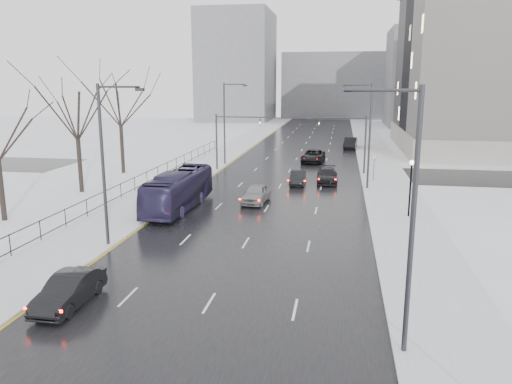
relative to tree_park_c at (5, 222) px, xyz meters
The scene contains 27 objects.
road 40.48m from the tree_park_c, 62.80° to the left, with size 16.00×150.00×0.04m, color black.
cross_road 30.30m from the tree_park_c, 52.37° to the left, with size 130.00×10.00×0.04m, color black.
sidewalk_left 36.88m from the tree_park_c, 77.47° to the left, with size 5.00×150.00×0.16m, color silver.
sidewalk_right 46.23m from the tree_park_c, 51.15° to the left, with size 5.00×150.00×0.16m, color silver.
park_strip 36.03m from the tree_park_c, 92.39° to the left, with size 14.00×150.00×0.12m, color white.
tree_park_c is the anchor object (origin of this frame).
tree_park_d 10.02m from the tree_park_c, 86.00° to the left, with size 8.75×8.75×12.50m, color black, non-canonical shape.
tree_park_e 20.00m from the tree_park_c, 89.14° to the left, with size 9.45×9.45×13.50m, color black, non-canonical shape.
iron_fence 8.19m from the tree_park_c, 47.49° to the left, with size 0.06×70.00×1.30m.
streetlight_r_near 30.64m from the tree_park_c, 27.70° to the right, with size 2.95×0.25×10.00m.
streetlight_r_mid 31.60m from the tree_park_c, 30.96° to the left, with size 2.95×0.25×10.00m.
streetlight_l_near 12.42m from the tree_park_c, 21.16° to the right, with size 2.95×0.25×10.00m.
streetlight_l_far 30.37m from the tree_park_c, 69.74° to the left, with size 2.95×0.25×10.00m.
lamppost_r_mid 30.25m from the tree_park_c, 11.50° to the left, with size 0.36×0.36×4.28m.
mast_signal_right 35.49m from the tree_park_c, 42.90° to the left, with size 6.10×0.33×6.50m.
mast_signal_left 26.79m from the tree_park_c, 65.03° to the left, with size 6.10×0.33×6.50m.
no_uturn_sign 34.24m from the tree_park_c, 35.83° to the left, with size 0.60×0.06×2.70m.
bldg_far_right 102.78m from the tree_park_c, 62.93° to the left, with size 24.00×20.00×22.00m, color slate.
bldg_far_left 102.03m from the tree_park_c, 91.98° to the left, with size 18.00×22.00×28.00m, color slate.
bldg_far_center 118.50m from the tree_park_c, 79.02° to the left, with size 30.00×18.00×18.00m, color slate.
sedan_left_near 17.39m from the tree_park_c, 45.10° to the right, with size 1.56×4.48×1.48m, color black.
bus 13.00m from the tree_park_c, 27.02° to the left, with size 2.55×10.89×3.03m, color #292345.
sedan_center_near 19.47m from the tree_park_c, 26.99° to the left, with size 1.84×4.58×1.56m, color gray.
sedan_right_near 26.46m from the tree_park_c, 40.37° to the left, with size 1.44×4.13×1.36m, color black.
sedan_right_cross 37.79m from the tree_park_c, 56.56° to the left, with size 2.64×5.72×1.59m, color black.
sedan_right_far 29.53m from the tree_park_c, 38.83° to the left, with size 2.04×5.03×1.46m, color black.
sedan_right_distant 52.69m from the tree_park_c, 60.80° to the left, with size 1.79×5.14×1.69m, color black.
Camera 1 is at (5.78, -7.82, 10.08)m, focal length 35.00 mm.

